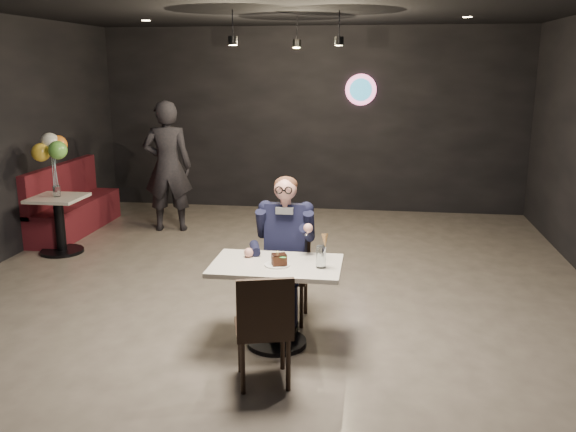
% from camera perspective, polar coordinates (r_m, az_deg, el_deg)
% --- Properties ---
extents(floor, '(9.00, 9.00, 0.00)m').
position_cam_1_polar(floor, '(6.19, -2.39, -8.74)').
color(floor, gray).
rests_on(floor, ground).
extents(wall_sign, '(0.50, 0.06, 0.50)m').
position_cam_1_polar(wall_sign, '(10.09, 6.83, 11.66)').
color(wall_sign, pink).
rests_on(wall_sign, floor).
extents(pendant_lights, '(1.40, 1.20, 0.36)m').
position_cam_1_polar(pendant_lights, '(7.70, 0.24, 17.62)').
color(pendant_lights, black).
rests_on(pendant_lights, floor).
extents(main_table, '(1.10, 0.70, 0.75)m').
position_cam_1_polar(main_table, '(5.32, -1.07, -8.28)').
color(main_table, silver).
rests_on(main_table, floor).
extents(chair_far, '(0.42, 0.46, 0.92)m').
position_cam_1_polar(chair_far, '(5.80, -0.19, -5.47)').
color(chair_far, black).
rests_on(chair_far, floor).
extents(chair_near, '(0.53, 0.56, 0.92)m').
position_cam_1_polar(chair_near, '(4.71, -2.34, -10.24)').
color(chair_near, black).
rests_on(chair_near, floor).
extents(seated_man, '(0.60, 0.80, 1.44)m').
position_cam_1_polar(seated_man, '(5.72, -0.19, -3.01)').
color(seated_man, black).
rests_on(seated_man, floor).
extents(dessert_plate, '(0.22, 0.22, 0.01)m').
position_cam_1_polar(dessert_plate, '(5.14, -1.01, -4.58)').
color(dessert_plate, white).
rests_on(dessert_plate, main_table).
extents(cake_slice, '(0.15, 0.13, 0.08)m').
position_cam_1_polar(cake_slice, '(5.11, -0.83, -4.12)').
color(cake_slice, black).
rests_on(cake_slice, dessert_plate).
extents(mint_leaf, '(0.06, 0.04, 0.01)m').
position_cam_1_polar(mint_leaf, '(5.05, -0.50, -3.88)').
color(mint_leaf, green).
rests_on(mint_leaf, cake_slice).
extents(sundae_glass, '(0.08, 0.08, 0.19)m').
position_cam_1_polar(sundae_glass, '(5.06, 3.10, -3.84)').
color(sundae_glass, silver).
rests_on(sundae_glass, main_table).
extents(wafer_cone, '(0.07, 0.07, 0.12)m').
position_cam_1_polar(wafer_cone, '(5.00, 3.49, -2.32)').
color(wafer_cone, tan).
rests_on(wafer_cone, sundae_glass).
extents(booth_bench, '(0.50, 1.99, 1.00)m').
position_cam_1_polar(booth_bench, '(9.39, -19.36, 1.55)').
color(booth_bench, '#4D1017').
rests_on(booth_bench, floor).
extents(side_table, '(0.63, 0.63, 0.79)m').
position_cam_1_polar(side_table, '(8.42, -20.58, -0.66)').
color(side_table, silver).
rests_on(side_table, floor).
extents(balloon_vase, '(0.09, 0.09, 0.14)m').
position_cam_1_polar(balloon_vase, '(8.33, -20.82, 2.18)').
color(balloon_vase, silver).
rests_on(balloon_vase, side_table).
extents(balloon_bunch, '(0.42, 0.42, 0.70)m').
position_cam_1_polar(balloon_bunch, '(8.26, -21.08, 5.09)').
color(balloon_bunch, yellow).
rests_on(balloon_bunch, balloon_vase).
extents(passerby, '(0.77, 0.58, 1.91)m').
position_cam_1_polar(passerby, '(9.06, -11.19, 4.58)').
color(passerby, black).
rests_on(passerby, floor).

